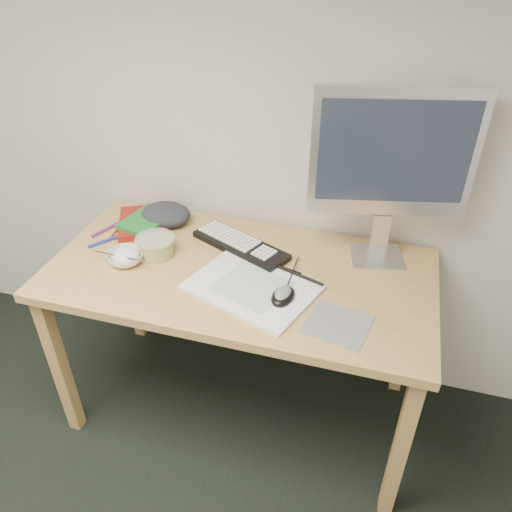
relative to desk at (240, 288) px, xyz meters
The scene contains 18 objects.
desk is the anchor object (origin of this frame).
mousepad 0.44m from the desk, 25.92° to the right, with size 0.19×0.18×0.00m, color gray.
sketchpad 0.15m from the desk, 50.02° to the right, with size 0.42×0.30×0.01m, color white.
keyboard 0.17m from the desk, 105.55° to the left, with size 0.40×0.13×0.02m, color black.
monitor 0.71m from the desk, 25.30° to the left, with size 0.54×0.21×0.64m.
mouse 0.26m from the desk, 32.21° to the right, with size 0.07×0.12×0.04m, color black.
rice_bowl 0.44m from the desk, behind, with size 0.13×0.13×0.04m, color white.
chopsticks 0.45m from the desk, 167.00° to the right, with size 0.02×0.02×0.23m, color #A9AAAC.
fruit_tub 0.35m from the desk, behind, with size 0.15×0.15×0.07m, color gold.
book_red 0.53m from the desk, 158.31° to the left, with size 0.19×0.25×0.03m, color maroon.
book_green 0.50m from the desk, 158.59° to the left, with size 0.15×0.21×0.02m, color #1C7029.
cloth_lump 0.48m from the desk, 148.93° to the left, with size 0.17×0.15×0.07m, color #24262C.
pencil_pink 0.09m from the desk, 136.15° to the left, with size 0.01×0.01×0.17m, color #D06894.
pencil_tan 0.09m from the desk, 163.43° to the left, with size 0.01×0.01×0.20m, color tan.
pencil_black 0.17m from the desk, 23.86° to the left, with size 0.01×0.01×0.17m, color black.
marker_blue 0.57m from the desk, behind, with size 0.01×0.01×0.14m, color #1D2E9E.
marker_orange 0.58m from the desk, 167.84° to the left, with size 0.01×0.01×0.12m, color #CF5A18.
marker_purple 0.62m from the desk, behind, with size 0.01×0.01×0.14m, color #722381.
Camera 1 is at (0.64, 0.04, 1.83)m, focal length 35.00 mm.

